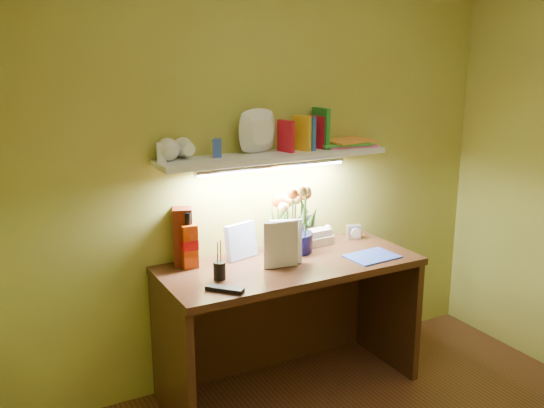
# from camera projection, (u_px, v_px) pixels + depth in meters

# --- Properties ---
(desk) EXTENTS (1.40, 0.60, 0.75)m
(desk) POSITION_uv_depth(u_px,v_px,m) (290.00, 327.00, 3.34)
(desk) COLOR #371F0F
(desk) RESTS_ON ground
(flower_bouquet) EXTENTS (0.27, 0.27, 0.38)m
(flower_bouquet) POSITION_uv_depth(u_px,v_px,m) (294.00, 219.00, 3.38)
(flower_bouquet) COLOR #0B093B
(flower_bouquet) RESTS_ON desk
(telephone) EXTENTS (0.18, 0.14, 0.10)m
(telephone) POSITION_uv_depth(u_px,v_px,m) (316.00, 235.00, 3.54)
(telephone) COLOR #F7E8CC
(telephone) RESTS_ON desk
(desk_clock) EXTENTS (0.09, 0.06, 0.09)m
(desk_clock) POSITION_uv_depth(u_px,v_px,m) (354.00, 232.00, 3.64)
(desk_clock) COLOR silver
(desk_clock) RESTS_ON desk
(whisky_bottle) EXTENTS (0.08, 0.08, 0.30)m
(whisky_bottle) POSITION_uv_depth(u_px,v_px,m) (189.00, 240.00, 3.14)
(whisky_bottle) COLOR #A12F04
(whisky_bottle) RESTS_ON desk
(whisky_box) EXTENTS (0.13, 0.13, 0.31)m
(whisky_box) POSITION_uv_depth(u_px,v_px,m) (183.00, 237.00, 3.18)
(whisky_box) COLOR #541A0A
(whisky_box) RESTS_ON desk
(pen_cup) EXTENTS (0.08, 0.08, 0.15)m
(pen_cup) POSITION_uv_depth(u_px,v_px,m) (219.00, 265.00, 2.99)
(pen_cup) COLOR black
(pen_cup) RESTS_ON desk
(art_card) EXTENTS (0.20, 0.09, 0.19)m
(art_card) POSITION_uv_depth(u_px,v_px,m) (241.00, 241.00, 3.29)
(art_card) COLOR white
(art_card) RESTS_ON desk
(tv_remote) EXTENTS (0.16, 0.17, 0.02)m
(tv_remote) POSITION_uv_depth(u_px,v_px,m) (225.00, 289.00, 2.86)
(tv_remote) COLOR black
(tv_remote) RESTS_ON desk
(blue_folder) EXTENTS (0.29, 0.22, 0.01)m
(blue_folder) POSITION_uv_depth(u_px,v_px,m) (372.00, 256.00, 3.33)
(blue_folder) COLOR blue
(blue_folder) RESTS_ON desk
(desk_book_a) EXTENTS (0.19, 0.06, 0.25)m
(desk_book_a) POSITION_uv_depth(u_px,v_px,m) (264.00, 246.00, 3.11)
(desk_book_a) COLOR beige
(desk_book_a) RESTS_ON desk
(desk_book_b) EXTENTS (0.17, 0.08, 0.24)m
(desk_book_b) POSITION_uv_depth(u_px,v_px,m) (269.00, 243.00, 3.18)
(desk_book_b) COLOR white
(desk_book_b) RESTS_ON desk
(wall_shelf) EXTENTS (1.31, 0.30, 0.26)m
(wall_shelf) POSITION_uv_depth(u_px,v_px,m) (275.00, 149.00, 3.26)
(wall_shelf) COLOR white
(wall_shelf) RESTS_ON ground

